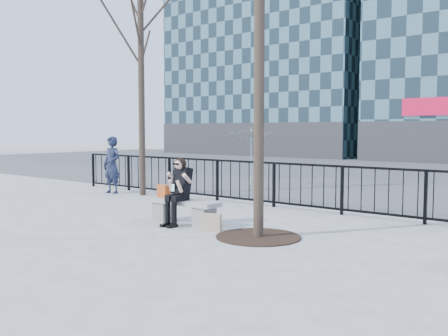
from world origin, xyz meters
The scene contains 12 objects.
ground centered at (0.00, 0.00, 0.00)m, with size 120.00×120.00×0.00m, color gray.
street_surface centered at (0.00, 15.00, 0.00)m, with size 60.00×23.00×0.01m, color #474747.
railing centered at (0.00, 3.00, 0.55)m, with size 14.00×0.06×1.10m.
building_left centered at (-15.00, 27.00, 11.30)m, with size 16.20×10.20×22.60m.
tree_left centered at (-4.00, 2.50, 4.86)m, with size 2.80×2.80×6.50m.
tree_grate centered at (1.90, -0.10, 0.01)m, with size 1.50×1.50×0.02m, color black.
bench_main centered at (0.00, 0.00, 0.30)m, with size 1.65×0.46×0.49m.
seated_woman centered at (0.00, -0.16, 0.67)m, with size 0.50×0.64×1.34m.
handbag centered at (-0.58, 0.02, 0.62)m, with size 0.31×0.15×0.26m, color #B84816.
shopping_bag centered at (0.93, -0.22, 0.16)m, with size 0.35×0.13×0.33m, color beige.
standing_man centered at (-5.02, 2.21, 0.85)m, with size 0.62×0.41×1.70m, color black.
vendor_umbrella centered at (-2.85, 6.25, 0.99)m, with size 2.17×2.21×1.99m, color yellow.
Camera 1 is at (6.85, -7.22, 1.89)m, focal length 40.00 mm.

